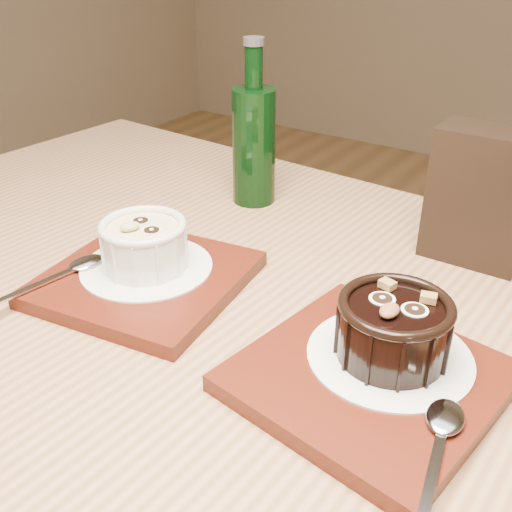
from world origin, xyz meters
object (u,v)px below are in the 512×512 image
Objects in this scene: tray_right at (368,378)px; ramekin_white at (144,243)px; table at (239,428)px; condiment_stand at (482,196)px; tray_left at (146,279)px; green_bottle at (254,142)px; ramekin_dark at (394,326)px.

ramekin_white is at bearing 175.30° from tray_right.
table is at bearing -170.04° from tray_right.
condiment_stand is (0.00, 0.25, 0.06)m from tray_right.
tray_left is 0.25m from green_bottle.
ramekin_dark reaches higher than ramekin_white.
green_bottle is (-0.27, 0.25, 0.07)m from tray_right.
green_bottle is at bearing 97.15° from tray_left.
table is 0.15m from tray_right.
table is at bearing -158.23° from ramekin_dark.
table is 6.92× the size of tray_left.
ramekin_white is 0.34m from condiment_stand.
tray_right is 0.37m from green_bottle.
ramekin_white is at bearing -177.99° from ramekin_dark.
ramekin_dark is (0.12, 0.04, 0.13)m from table.
ramekin_dark is at bearing 2.66° from tray_left.
green_bottle reaches higher than table.
condiment_stand reaches higher than tray_right.
green_bottle is (-0.28, 0.22, 0.03)m from ramekin_dark.
ramekin_white is 0.47× the size of tray_right.
tray_right is (0.24, -0.01, 0.00)m from tray_left.
table is at bearing -58.34° from green_bottle.
green_bottle reaches higher than tray_right.
tray_left is (-0.13, 0.03, 0.10)m from table.
ramekin_white reaches higher than tray_left.
ramekin_white is 0.25m from tray_right.
ramekin_white is 0.23m from green_bottle.
ramekin_white is 0.42× the size of green_bottle.
table is 0.18m from ramekin_dark.
tray_left is 2.03× the size of ramekin_dark.
condiment_stand is at bearing 91.76° from ramekin_dark.
ramekin_dark is 0.36m from green_bottle.
condiment_stand is 0.70× the size of green_bottle.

